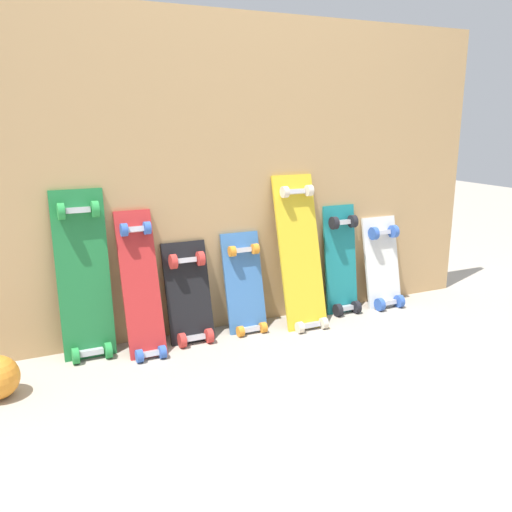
# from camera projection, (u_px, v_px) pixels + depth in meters

# --- Properties ---
(ground_plane) EXTENTS (12.00, 12.00, 0.00)m
(ground_plane) POSITION_uv_depth(u_px,v_px,m) (250.00, 325.00, 2.83)
(ground_plane) COLOR #A89E8E
(plywood_wall_panel) EXTENTS (2.77, 0.04, 1.53)m
(plywood_wall_panel) POSITION_uv_depth(u_px,v_px,m) (244.00, 176.00, 2.70)
(plywood_wall_panel) COLOR tan
(plywood_wall_panel) RESTS_ON ground
(skateboard_green) EXTENTS (0.23, 0.17, 0.81)m
(skateboard_green) POSITION_uv_depth(u_px,v_px,m) (84.00, 282.00, 2.40)
(skateboard_green) COLOR #1E7238
(skateboard_green) RESTS_ON ground
(skateboard_red) EXTENTS (0.17, 0.27, 0.71)m
(skateboard_red) POSITION_uv_depth(u_px,v_px,m) (142.00, 291.00, 2.46)
(skateboard_red) COLOR #B22626
(skateboard_red) RESTS_ON ground
(skateboard_black) EXTENTS (0.22, 0.20, 0.54)m
(skateboard_black) POSITION_uv_depth(u_px,v_px,m) (189.00, 299.00, 2.61)
(skateboard_black) COLOR black
(skateboard_black) RESTS_ON ground
(skateboard_blue) EXTENTS (0.20, 0.19, 0.56)m
(skateboard_blue) POSITION_uv_depth(u_px,v_px,m) (245.00, 290.00, 2.73)
(skateboard_blue) COLOR #386BAD
(skateboard_blue) RESTS_ON ground
(skateboard_yellow) EXTENTS (0.23, 0.28, 0.84)m
(skateboard_yellow) POSITION_uv_depth(u_px,v_px,m) (301.00, 259.00, 2.78)
(skateboard_yellow) COLOR gold
(skateboard_yellow) RESTS_ON ground
(skateboard_teal) EXTENTS (0.19, 0.16, 0.65)m
(skateboard_teal) POSITION_uv_depth(u_px,v_px,m) (342.00, 265.00, 2.98)
(skateboard_teal) COLOR #197A7F
(skateboard_teal) RESTS_ON ground
(skateboard_white) EXTENTS (0.22, 0.19, 0.57)m
(skateboard_white) POSITION_uv_depth(u_px,v_px,m) (383.00, 268.00, 3.08)
(skateboard_white) COLOR silver
(skateboard_white) RESTS_ON ground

